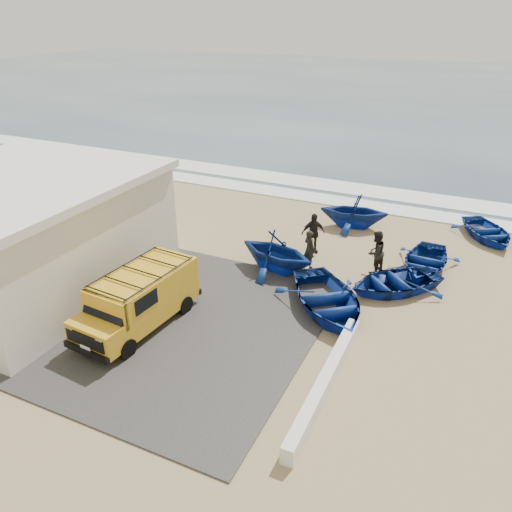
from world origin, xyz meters
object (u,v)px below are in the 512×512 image
(parapet, at_px, (326,381))
(boat_mid_right, at_px, (425,261))
(boat_mid_left, at_px, (276,251))
(fisherman_back, at_px, (313,233))
(boat_far_left, at_px, (354,211))
(building, at_px, (21,232))
(boat_far_right, at_px, (487,232))
(boat_near_right, at_px, (394,282))
(boat_near_left, at_px, (327,300))
(fisherman_front, at_px, (309,249))
(fisherman_middle, at_px, (376,252))
(van, at_px, (139,298))

(parapet, relative_size, boat_mid_right, 1.67)
(boat_mid_left, bearing_deg, fisherman_back, -6.52)
(boat_far_left, bearing_deg, parapet, 0.53)
(building, relative_size, boat_far_right, 2.69)
(building, xyz_separation_m, boat_mid_right, (13.96, 7.72, -1.79))
(boat_far_right, height_order, fisherman_back, fisherman_back)
(boat_near_right, relative_size, boat_mid_right, 1.05)
(building, xyz_separation_m, boat_near_left, (11.26, 2.97, -1.71))
(parapet, bearing_deg, boat_far_left, 101.52)
(boat_near_right, bearing_deg, boat_far_right, 111.24)
(parapet, bearing_deg, fisherman_front, 113.31)
(building, relative_size, fisherman_back, 5.13)
(boat_far_left, bearing_deg, boat_far_right, 90.87)
(fisherman_back, bearing_deg, building, 179.73)
(boat_far_left, bearing_deg, fisherman_front, -17.53)
(boat_near_right, distance_m, fisherman_middle, 1.66)
(boat_mid_left, height_order, boat_far_left, boat_mid_left)
(building, bearing_deg, fisherman_back, 38.41)
(boat_near_left, relative_size, boat_far_left, 1.36)
(van, height_order, boat_far_right, van)
(boat_mid_left, xyz_separation_m, fisherman_back, (0.78, 2.29, 0.03))
(van, relative_size, fisherman_middle, 2.65)
(boat_far_right, bearing_deg, van, -159.16)
(building, distance_m, boat_far_left, 14.86)
(building, distance_m, fisherman_middle, 13.85)
(boat_mid_right, bearing_deg, van, -131.66)
(boat_near_left, height_order, fisherman_middle, fisherman_middle)
(fisherman_middle, height_order, fisherman_back, fisherman_back)
(van, height_order, boat_near_right, van)
(boat_near_right, height_order, fisherman_front, fisherman_front)
(boat_mid_right, height_order, fisherman_front, fisherman_front)
(building, height_order, fisherman_back, building)
(fisherman_middle, bearing_deg, fisherman_front, -52.10)
(parapet, relative_size, boat_mid_left, 1.79)
(boat_near_right, bearing_deg, boat_far_left, 165.06)
(building, xyz_separation_m, fisherman_back, (9.20, 7.29, -1.25))
(boat_near_left, height_order, boat_mid_left, boat_mid_left)
(parapet, distance_m, fisherman_front, 7.54)
(van, distance_m, boat_far_left, 12.18)
(boat_mid_left, height_order, fisherman_front, boat_mid_left)
(boat_mid_left, relative_size, boat_far_right, 0.96)
(building, height_order, parapet, building)
(building, xyz_separation_m, boat_far_right, (16.17, 12.11, -1.80))
(boat_mid_left, distance_m, boat_far_left, 6.07)
(boat_near_left, distance_m, boat_far_right, 10.38)
(boat_mid_right, xyz_separation_m, fisherman_back, (-4.76, -0.43, 0.54))
(boat_near_left, relative_size, fisherman_front, 2.68)
(fisherman_middle, bearing_deg, boat_mid_left, -43.61)
(boat_far_left, xyz_separation_m, fisherman_middle, (2.03, -4.23, 0.05))
(boat_far_left, height_order, fisherman_middle, fisherman_middle)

